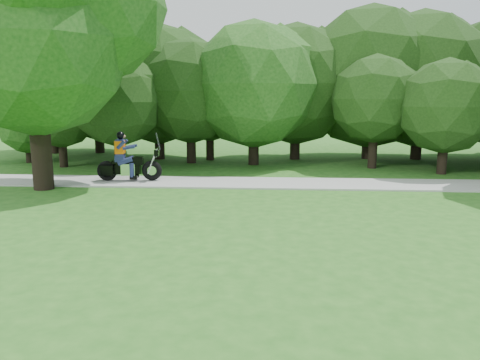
{
  "coord_description": "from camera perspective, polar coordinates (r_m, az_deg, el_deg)",
  "views": [
    {
      "loc": [
        -2.6,
        -9.03,
        3.22
      ],
      "look_at": [
        -3.38,
        2.69,
        1.09
      ],
      "focal_mm": 35.0,
      "sensor_mm": 36.0,
      "label": 1
    }
  ],
  "objects": [
    {
      "name": "ground",
      "position": [
        9.93,
        19.01,
        -9.24
      ],
      "size": [
        100.0,
        100.0,
        0.0
      ],
      "primitive_type": "plane",
      "color": "#26611B",
      "rests_on": "ground"
    },
    {
      "name": "walkway",
      "position": [
        17.52,
        12.27,
        -0.48
      ],
      "size": [
        60.0,
        2.2,
        0.06
      ],
      "primitive_type": "cube",
      "color": "#A2A29D",
      "rests_on": "ground"
    },
    {
      "name": "tree_line",
      "position": [
        24.26,
        12.24,
        11.16
      ],
      "size": [
        39.44,
        11.5,
        7.74
      ],
      "color": "black",
      "rests_on": "ground"
    },
    {
      "name": "big_tree_west",
      "position": [
        17.93,
        -23.67,
        17.56
      ],
      "size": [
        8.64,
        6.56,
        9.96
      ],
      "color": "black",
      "rests_on": "ground"
    },
    {
      "name": "touring_motorcycle",
      "position": [
        18.05,
        -13.83,
        2.04
      ],
      "size": [
        2.44,
        0.87,
        1.85
      ],
      "rotation": [
        0.0,
        0.0,
        0.11
      ],
      "color": "black",
      "rests_on": "walkway"
    }
  ]
}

